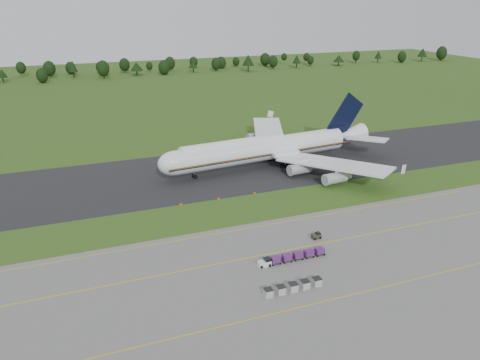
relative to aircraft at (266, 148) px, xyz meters
name	(u,v)px	position (x,y,z in m)	size (l,w,h in m)	color
ground	(237,210)	(-19.39, -27.04, -5.80)	(600.00, 600.00, 0.00)	#2F4F17
apron	(302,284)	(-19.39, -61.04, -5.77)	(300.00, 52.00, 0.06)	slate
taxiway	(205,173)	(-19.39, 0.96, -5.76)	(300.00, 40.00, 0.08)	black
apron_markings	(285,265)	(-19.39, -54.02, -5.73)	(300.00, 30.20, 0.01)	gold
tree_line	(133,67)	(-11.38, 191.52, 0.26)	(526.77, 21.73, 11.79)	black
aircraft	(266,148)	(0.00, 0.00, 0.00)	(72.45, 70.10, 20.29)	white
baggage_train	(291,257)	(-17.59, -52.91, -4.94)	(14.41, 1.53, 1.47)	silver
utility_cart	(316,236)	(-8.40, -46.68, -5.21)	(2.02, 1.36, 1.07)	#2F3122
uld_row	(293,287)	(-21.86, -62.30, -4.98)	(11.12, 1.52, 1.50)	#A6A6A6
edge_markers	(219,199)	(-21.68, -19.54, -5.52)	(20.52, 0.30, 0.60)	orange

